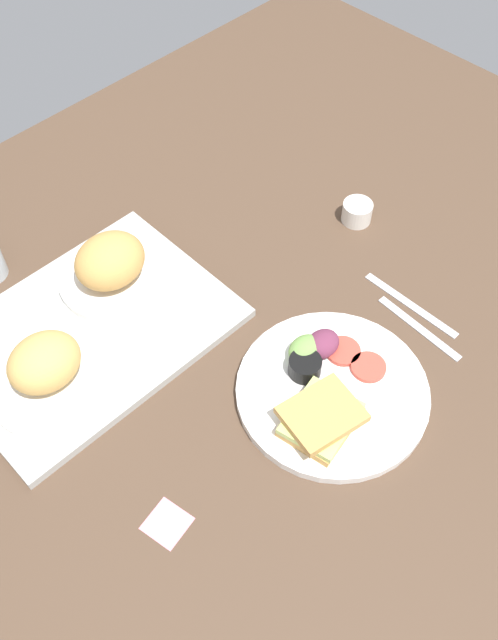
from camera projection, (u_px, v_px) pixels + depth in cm
name	position (u px, v px, depth cm)	size (l,w,h in cm)	color
ground_plane	(253.00, 357.00, 114.11)	(190.00, 150.00, 3.00)	#4C3828
serving_tray	(89.00, 331.00, 114.44)	(45.00, 33.00, 1.60)	#B2B2AD
bread_plate_near	(49.00, 370.00, 104.80)	(20.49, 20.49, 9.21)	white
bread_plate_far	(112.00, 266.00, 116.76)	(19.88, 19.88, 9.82)	white
plate_with_salad	(328.00, 390.00, 106.67)	(30.09, 30.09, 5.40)	white
espresso_cup	(357.00, 212.00, 129.67)	(5.60, 5.60, 4.00)	silver
fork	(419.00, 328.00, 115.57)	(17.00, 1.40, 0.50)	#B7B7BC
knife	(411.00, 305.00, 118.56)	(19.00, 1.40, 0.50)	#B7B7BC
sticky_note	(167.00, 523.00, 95.52)	(5.60, 5.60, 0.12)	pink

